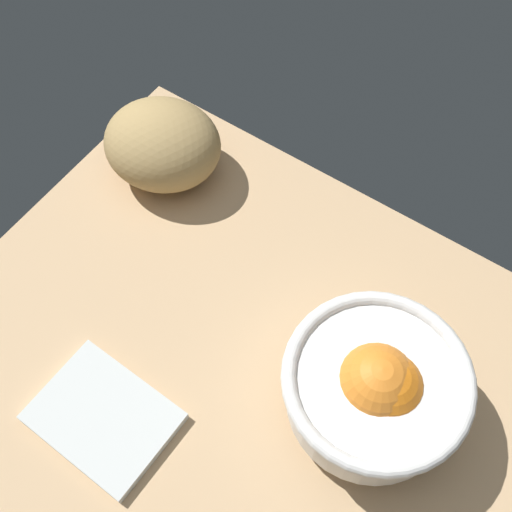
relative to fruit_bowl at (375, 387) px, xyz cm
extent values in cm
cube|color=tan|center=(-11.31, -7.94, -8.36)|extent=(78.17, 67.21, 3.00)
cylinder|color=white|center=(-0.09, -0.02, -5.64)|extent=(9.11, 9.11, 2.44)
cylinder|color=white|center=(-0.09, -0.02, -1.00)|extent=(18.14, 18.14, 6.84)
torus|color=white|center=(-0.09, -0.02, 2.42)|extent=(19.74, 19.74, 1.60)
sphere|color=orange|center=(1.00, 0.20, 0.71)|extent=(7.79, 7.79, 7.79)
sphere|color=orange|center=(-0.09, -0.02, 0.84)|extent=(8.54, 8.54, 8.54)
sphere|color=orange|center=(-0.09, -0.02, 0.74)|extent=(7.99, 7.99, 7.99)
sphere|color=orange|center=(-0.09, -0.02, 0.72)|extent=(7.89, 7.89, 7.89)
sphere|color=orange|center=(-0.09, -0.02, 0.67)|extent=(7.56, 7.56, 7.56)
ellipsoid|color=tan|center=(-39.50, 13.90, -1.53)|extent=(19.18, 18.02, 10.66)
cube|color=silver|center=(-23.46, -17.65, -6.19)|extent=(15.37, 11.81, 1.35)
camera|label=1|loc=(2.83, -26.08, 65.99)|focal=46.44mm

